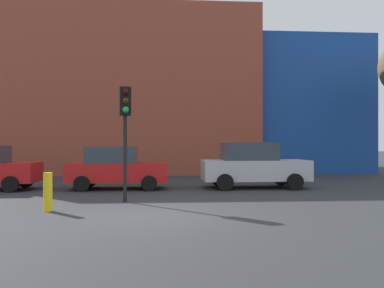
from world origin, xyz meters
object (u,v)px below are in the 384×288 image
bollard_yellow_0 (48,192)px  parked_car_3 (253,165)px  parked_car_2 (116,168)px  traffic_light_island (125,117)px

bollard_yellow_0 → parked_car_3: bearing=38.6°
parked_car_2 → parked_car_3: 5.68m
parked_car_2 → traffic_light_island: (0.69, -3.91, 1.82)m
traffic_light_island → parked_car_3: bearing=115.4°
parked_car_3 → bollard_yellow_0: parked_car_3 is taller
parked_car_2 → parked_car_3: (5.68, 0.00, 0.08)m
traffic_light_island → bollard_yellow_0: bearing=-62.8°
parked_car_2 → parked_car_3: parked_car_3 is taller
parked_car_3 → bollard_yellow_0: 8.89m
parked_car_3 → parked_car_2: bearing=-180.0°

